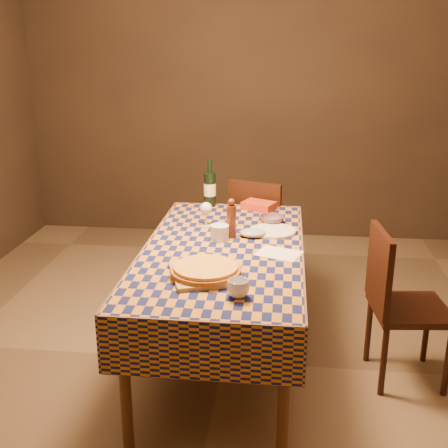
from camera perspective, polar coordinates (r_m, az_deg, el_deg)
The scene contains 16 objects.
room at distance 3.16m, azimuth -0.10°, elevation 7.50°, with size 5.00×5.10×2.70m.
dining_table at distance 3.34m, azimuth -0.10°, elevation -3.63°, with size 0.94×1.84×0.77m.
cutting_board at distance 2.92m, azimuth -1.86°, elevation -5.12°, with size 0.34×0.34×0.02m, color #9F844A.
pizza at distance 2.91m, azimuth -1.87°, elevation -4.61°, with size 0.45×0.45×0.04m.
pepper_mill at distance 3.45m, azimuth 0.75°, elevation 0.49°, with size 0.07×0.07×0.25m.
bowl at distance 3.75m, azimuth 4.88°, elevation 0.44°, with size 0.16×0.16×0.05m, color #604550.
wine_glass at distance 3.66m, azimuth -1.83°, elevation 1.51°, with size 0.08×0.08×0.16m.
wine_bottle at distance 4.11m, azimuth -1.44°, elevation 3.63°, with size 0.10×0.10×0.35m.
deli_tub at distance 3.42m, azimuth -0.44°, elevation -0.88°, with size 0.11×0.11×0.09m, color silver.
takeout_container at distance 4.06m, azimuth 3.57°, elevation 1.88°, with size 0.22×0.16×0.06m, color #B03417.
white_plate at distance 3.59m, azimuth 5.00°, elevation -0.71°, with size 0.29×0.29×0.02m, color white.
tumbler at distance 2.68m, azimuth 1.44°, elevation -6.55°, with size 0.11×0.11×0.09m, color silver.
flour_patch at distance 3.24m, azimuth 5.60°, elevation -2.99°, with size 0.24×0.18×0.00m, color white.
flour_bag at distance 3.49m, azimuth 2.91°, elevation -0.90°, with size 0.17×0.13×0.05m, color #90A0B9.
chair_far at distance 4.40m, azimuth 3.62°, elevation -0.56°, with size 0.54×0.54×0.93m.
chair_right at distance 3.41m, azimuth 17.15°, elevation -7.19°, with size 0.47×0.46×0.93m.
Camera 1 is at (0.35, -3.08, 1.94)m, focal length 45.00 mm.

